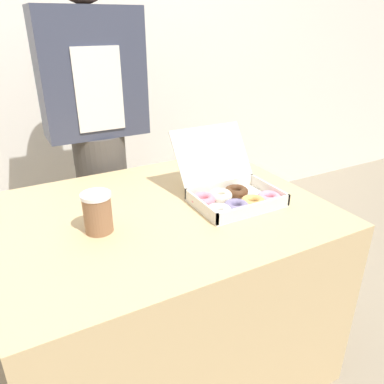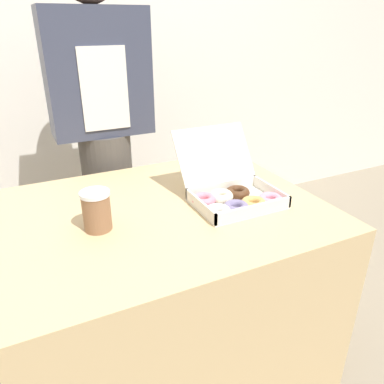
{
  "view_description": "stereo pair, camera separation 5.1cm",
  "coord_description": "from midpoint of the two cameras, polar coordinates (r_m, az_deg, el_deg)",
  "views": [
    {
      "loc": [
        -0.47,
        -1.08,
        1.31
      ],
      "look_at": [
        0.08,
        -0.05,
        0.78
      ],
      "focal_mm": 35.0,
      "sensor_mm": 36.0,
      "label": 1
    },
    {
      "loc": [
        -0.43,
        -1.11,
        1.31
      ],
      "look_at": [
        0.08,
        -0.05,
        0.78
      ],
      "focal_mm": 35.0,
      "sensor_mm": 36.0,
      "label": 2
    }
  ],
  "objects": [
    {
      "name": "ground_plane",
      "position": [
        1.77,
        -2.57,
        -23.34
      ],
      "size": [
        14.0,
        14.0,
        0.0
      ],
      "primitive_type": "plane",
      "color": "gray"
    },
    {
      "name": "wall_back",
      "position": [
        2.38,
        -16.37,
        23.46
      ],
      "size": [
        10.0,
        0.05,
        2.6
      ],
      "color": "silver",
      "rests_on": "ground_plane"
    },
    {
      "name": "donut_box",
      "position": [
        1.36,
        7.2,
        -0.26
      ],
      "size": [
        0.33,
        0.36,
        0.23
      ],
      "color": "white",
      "rests_on": "table"
    },
    {
      "name": "person_customer",
      "position": [
        1.82,
        -12.64,
        9.95
      ],
      "size": [
        0.45,
        0.24,
        1.61
      ],
      "color": "#4C4742",
      "rests_on": "ground_plane"
    },
    {
      "name": "coffee_cup",
      "position": [
        1.2,
        -13.15,
        -2.77
      ],
      "size": [
        0.09,
        0.09,
        0.13
      ],
      "color": "#8C6042",
      "rests_on": "table"
    },
    {
      "name": "table",
      "position": [
        1.52,
        -2.83,
        -14.4
      ],
      "size": [
        1.11,
        0.87,
        0.71
      ],
      "color": "tan",
      "rests_on": "ground_plane"
    }
  ]
}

